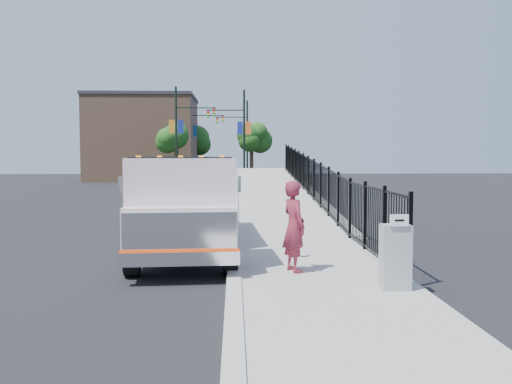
{
  "coord_description": "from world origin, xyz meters",
  "views": [
    {
      "loc": [
        0.02,
        -13.26,
        2.75
      ],
      "look_at": [
        0.59,
        2.0,
        1.69
      ],
      "focal_mm": 40.0,
      "sensor_mm": 36.0,
      "label": 1
    }
  ],
  "objects": [
    {
      "name": "light_pole_2",
      "position": [
        -3.9,
        42.28,
        4.36
      ],
      "size": [
        3.77,
        0.22,
        8.0
      ],
      "color": "black",
      "rests_on": "ground"
    },
    {
      "name": "arrow_sign",
      "position": [
        3.1,
        -2.77,
        1.48
      ],
      "size": [
        0.35,
        0.04,
        0.22
      ],
      "primitive_type": "cube",
      "color": "white",
      "rests_on": "utility_cabinet"
    },
    {
      "name": "utility_cabinet",
      "position": [
        3.1,
        -2.55,
        0.75
      ],
      "size": [
        0.55,
        0.4,
        1.25
      ],
      "primitive_type": "cube",
      "color": "gray",
      "rests_on": "sidewalk"
    },
    {
      "name": "light_pole_0",
      "position": [
        -4.36,
        32.85,
        4.36
      ],
      "size": [
        3.77,
        0.22,
        8.0
      ],
      "color": "black",
      "rests_on": "ground"
    },
    {
      "name": "light_pole_3",
      "position": [
        0.99,
        44.9,
        4.36
      ],
      "size": [
        3.78,
        0.22,
        8.0
      ],
      "color": "black",
      "rests_on": "ground"
    },
    {
      "name": "sidewalk",
      "position": [
        1.93,
        -2.0,
        0.06
      ],
      "size": [
        3.55,
        12.0,
        0.12
      ],
      "primitive_type": "cube",
      "color": "#9E998E",
      "rests_on": "ground"
    },
    {
      "name": "tree_1",
      "position": [
        1.58,
        39.6,
        3.9
      ],
      "size": [
        2.15,
        2.15,
        5.08
      ],
      "color": "#382314",
      "rests_on": "ground"
    },
    {
      "name": "ground",
      "position": [
        0.0,
        0.0,
        0.0
      ],
      "size": [
        120.0,
        120.0,
        0.0
      ],
      "primitive_type": "plane",
      "color": "black",
      "rests_on": "ground"
    },
    {
      "name": "light_pole_1",
      "position": [
        0.52,
        35.28,
        4.36
      ],
      "size": [
        3.78,
        0.22,
        8.0
      ],
      "color": "black",
      "rests_on": "ground"
    },
    {
      "name": "tree_2",
      "position": [
        -4.2,
        49.66,
        3.96
      ],
      "size": [
        2.97,
        2.97,
        5.49
      ],
      "color": "#382314",
      "rests_on": "ground"
    },
    {
      "name": "building",
      "position": [
        -9.0,
        44.0,
        4.0
      ],
      "size": [
        10.0,
        10.0,
        8.0
      ],
      "primitive_type": "cube",
      "color": "#8C664C",
      "rests_on": "ground"
    },
    {
      "name": "truck",
      "position": [
        -1.35,
        2.1,
        1.5
      ],
      "size": [
        3.01,
        7.95,
        2.67
      ],
      "rotation": [
        0.0,
        0.0,
        0.06
      ],
      "color": "black",
      "rests_on": "ground"
    },
    {
      "name": "worker",
      "position": [
        1.32,
        -0.84,
        1.12
      ],
      "size": [
        0.71,
        0.85,
        2.01
      ],
      "primitive_type": "imported",
      "rotation": [
        0.0,
        0.0,
        1.93
      ],
      "color": "maroon",
      "rests_on": "sidewalk"
    },
    {
      "name": "iron_fence",
      "position": [
        3.55,
        12.0,
        0.9
      ],
      "size": [
        0.1,
        28.0,
        1.8
      ],
      "primitive_type": "cube",
      "color": "black",
      "rests_on": "ground"
    },
    {
      "name": "curb",
      "position": [
        0.0,
        -2.0,
        0.08
      ],
      "size": [
        0.3,
        12.0,
        0.16
      ],
      "primitive_type": "cube",
      "color": "#ADAAA3",
      "rests_on": "ground"
    },
    {
      "name": "tree_0",
      "position": [
        -4.92,
        35.39,
        3.92
      ],
      "size": [
        2.27,
        2.27,
        5.14
      ],
      "color": "#382314",
      "rests_on": "ground"
    },
    {
      "name": "ramp",
      "position": [
        2.12,
        16.0,
        0.0
      ],
      "size": [
        3.95,
        24.06,
        3.19
      ],
      "primitive_type": "cube",
      "rotation": [
        0.06,
        0.0,
        0.0
      ],
      "color": "#9E998E",
      "rests_on": "ground"
    },
    {
      "name": "debris",
      "position": [
        1.75,
        1.04,
        0.16
      ],
      "size": [
        0.32,
        0.32,
        0.08
      ],
      "primitive_type": "ellipsoid",
      "color": "silver",
      "rests_on": "sidewalk"
    }
  ]
}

